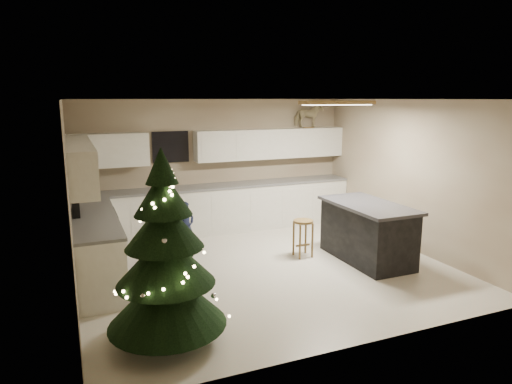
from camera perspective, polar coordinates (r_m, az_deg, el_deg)
ground_plane at (r=7.28m, az=1.07°, el=-9.43°), size 5.50×5.50×0.00m
room_shell at (r=6.86m, az=1.29°, el=4.39°), size 5.52×5.02×2.61m
cabinetry at (r=8.29m, az=-9.29°, el=-1.46°), size 5.50×3.20×2.00m
island at (r=7.68m, az=13.72°, el=-4.85°), size 0.90×1.70×0.95m
bar_stool at (r=7.67m, az=5.91°, el=-4.64°), size 0.33×0.33×0.63m
christmas_tree at (r=5.01m, az=-11.24°, el=-8.87°), size 1.33×1.29×2.13m
toddler at (r=7.97m, az=-8.71°, el=-4.30°), size 0.39×0.34×0.89m
rocking_horse at (r=9.78m, az=6.61°, el=9.48°), size 0.60×0.32×0.50m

